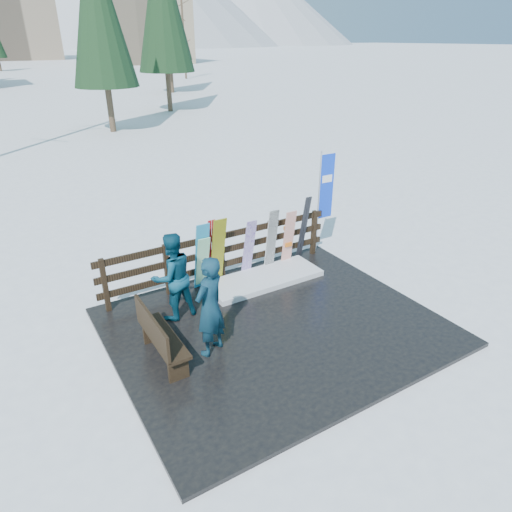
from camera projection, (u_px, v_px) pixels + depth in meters
ground at (275, 328)px, 8.83m from camera, size 700.00×700.00×0.00m
deck at (275, 327)px, 8.81m from camera, size 6.00×5.00×0.08m
fence at (222, 252)px, 10.20m from camera, size 5.60×0.10×1.15m
snow_patch at (264, 279)px, 10.35m from camera, size 2.65×1.00×0.12m
bench at (159, 336)px, 7.60m from camera, size 0.41×1.50×0.97m
snowboard_0 at (202, 257)px, 9.70m from camera, size 0.30×0.34×1.59m
snowboard_1 at (202, 263)px, 9.77m from camera, size 0.27×0.35×1.27m
snowboard_2 at (218, 252)px, 9.87m from camera, size 0.31×0.38×1.62m
snowboard_3 at (249, 248)px, 10.28m from camera, size 0.25×0.34×1.42m
snowboard_4 at (271, 240)px, 10.54m from camera, size 0.26×0.24×1.53m
snowboard_5 at (288, 238)px, 10.79m from camera, size 0.28×0.22×1.41m
ski_pair_a at (211, 253)px, 9.88m from camera, size 0.16×0.19×1.57m
ski_pair_b at (303, 228)px, 11.02m from camera, size 0.17×0.33×1.67m
rental_flag at (324, 191)px, 11.19m from camera, size 0.45×0.04×2.60m
person_front at (210, 307)px, 7.67m from camera, size 0.79×0.69×1.83m
person_back at (173, 277)px, 8.69m from camera, size 0.93×0.77×1.77m
trees at (18, 31)px, 43.64m from camera, size 42.30×68.58×12.13m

